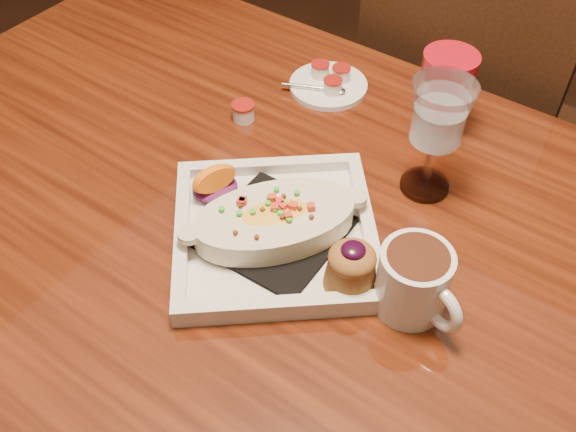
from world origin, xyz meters
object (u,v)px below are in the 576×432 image
Objects in this scene: chair_far at (459,129)px; red_tumbler at (444,95)px; goblet at (439,120)px; saucer at (328,83)px; table at (296,272)px; plate at (281,229)px; coffee_mug at (415,280)px.

red_tumbler is (0.06, -0.32, 0.31)m from chair_far.
goblet is 0.30m from saucer.
saucer is (-0.25, 0.12, -0.11)m from goblet.
table is at bearing -64.43° from saucer.
plate reaches higher than saucer.
chair_far is 0.59m from goblet.
saucer is at bearing 66.51° from chair_far.
plate is at bearing -66.94° from saucer.
goblet reaches higher than red_tumbler.
red_tumbler is (0.06, 0.34, 0.04)m from plate.
table is 11.12× the size of saucer.
coffee_mug is 0.68× the size of goblet.
goblet is at bearing 132.36° from coffee_mug.
chair_far is 2.47× the size of plate.
chair_far reaches higher than coffee_mug.
table is 1.61× the size of chair_far.
table is 0.35m from red_tumbler.
table is at bearing -167.03° from coffee_mug.
chair_far is 7.62× the size of coffee_mug.
chair_far and goblet have the same top height.
chair_far is at bearing 90.00° from table.
chair_far is 0.74m from coffee_mug.
coffee_mug is at bearing -68.85° from red_tumbler.
plate is 0.19m from coffee_mug.
chair_far is 6.65× the size of red_tumbler.
chair_far is (-0.00, 0.63, -0.15)m from table.
coffee_mug is (0.19, -0.02, 0.15)m from table.
coffee_mug is 0.91× the size of saucer.
red_tumbler is (0.06, 0.31, 0.17)m from table.
coffee_mug is at bearing -6.94° from table.
table is at bearing 90.00° from chair_far.
chair_far is 6.89× the size of saucer.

